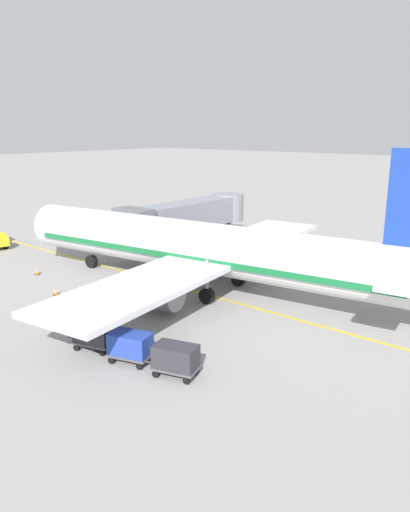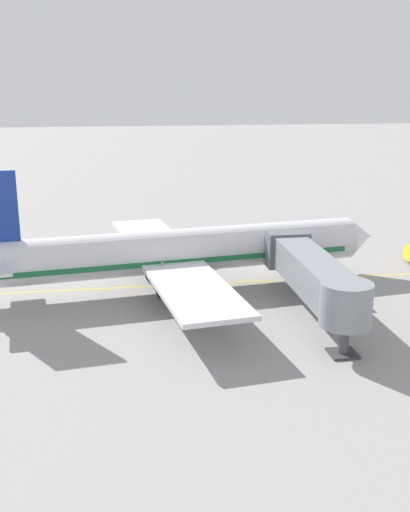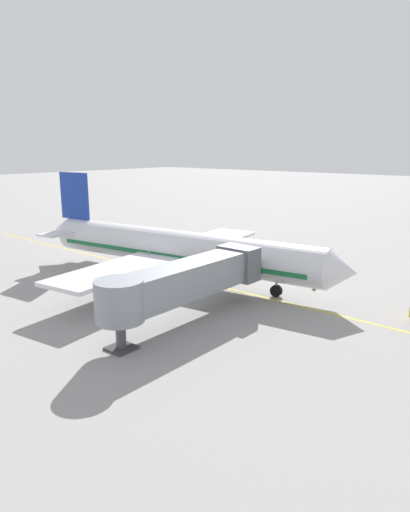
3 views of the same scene
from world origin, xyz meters
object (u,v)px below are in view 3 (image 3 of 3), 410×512
object	(u,v)px
baggage_cart_second_in_train	(210,246)
safety_cone_nose_left	(275,273)
jet_bridge	(185,280)
baggage_tug_lead	(226,252)
ground_crew_wing_walker	(236,263)
baggage_cart_front	(227,249)
baggage_cart_third_in_train	(192,244)
safety_cone_nose_right	(314,287)
parked_airliner	(175,249)

from	to	relation	value
baggage_cart_second_in_train	safety_cone_nose_left	xyz separation A→B (m)	(3.51, 12.00, -0.66)
jet_bridge	baggage_tug_lead	size ratio (longest dim) A/B	5.84
jet_bridge	ground_crew_wing_walker	distance (m)	16.46
baggage_cart_front	baggage_cart_third_in_train	xyz separation A→B (m)	(0.69, -5.40, 0.00)
safety_cone_nose_right	baggage_cart_third_in_train	bearing A→B (deg)	-103.87
parked_airliner	baggage_tug_lead	bearing A→B (deg)	-171.40
jet_bridge	baggage_cart_second_in_train	size ratio (longest dim) A/B	5.45
baggage_tug_lead	safety_cone_nose_right	distance (m)	15.53
baggage_cart_third_in_train	ground_crew_wing_walker	xyz separation A→B (m)	(4.36, 10.53, 0.00)
baggage_cart_second_in_train	ground_crew_wing_walker	size ratio (longest dim) A/B	1.76
parked_airliner	safety_cone_nose_left	bearing A→B (deg)	136.24
baggage_cart_second_in_train	baggage_cart_third_in_train	size ratio (longest dim) A/B	1.00
safety_cone_nose_left	baggage_cart_third_in_train	bearing A→B (deg)	-101.72
ground_crew_wing_walker	baggage_cart_second_in_train	bearing A→B (deg)	-121.77
jet_bridge	baggage_tug_lead	xyz separation A→B (m)	(-19.39, -10.89, -2.75)
safety_cone_nose_left	parked_airliner	bearing A→B (deg)	-43.76
baggage_cart_front	safety_cone_nose_left	bearing A→B (deg)	68.17
baggage_tug_lead	baggage_cart_third_in_train	world-z (taller)	baggage_tug_lead
baggage_tug_lead	baggage_cart_second_in_train	bearing A→B (deg)	-99.69
jet_bridge	ground_crew_wing_walker	xyz separation A→B (m)	(-15.08, -6.09, -2.51)
jet_bridge	baggage_cart_front	distance (m)	23.18
jet_bridge	baggage_cart_third_in_train	size ratio (longest dim) A/B	5.45
baggage_cart_front	parked_airliner	bearing A→B (deg)	9.61
parked_airliner	ground_crew_wing_walker	world-z (taller)	parked_airliner
jet_bridge	safety_cone_nose_left	distance (m)	16.78
ground_crew_wing_walker	safety_cone_nose_right	size ratio (longest dim) A/B	2.86
safety_cone_nose_left	safety_cone_nose_right	xyz separation A→B (m)	(1.98, 5.66, 0.00)
safety_cone_nose_left	baggage_tug_lead	bearing A→B (deg)	-108.39
baggage_cart_third_in_train	ground_crew_wing_walker	size ratio (longest dim) A/B	1.76
parked_airliner	baggage_tug_lead	world-z (taller)	parked_airliner
ground_crew_wing_walker	jet_bridge	bearing A→B (deg)	21.98
baggage_cart_second_in_train	baggage_cart_third_in_train	bearing A→B (deg)	-80.78
jet_bridge	baggage_cart_third_in_train	distance (m)	25.70
safety_cone_nose_left	safety_cone_nose_right	size ratio (longest dim) A/B	1.00
safety_cone_nose_right	jet_bridge	bearing A→B (deg)	-14.82
parked_airliner	jet_bridge	size ratio (longest dim) A/B	2.31
baggage_tug_lead	baggage_cart_front	bearing A→B (deg)	-156.67
baggage_cart_front	ground_crew_wing_walker	bearing A→B (deg)	45.46
parked_airliner	baggage_cart_front	world-z (taller)	parked_airliner
baggage_tug_lead	baggage_cart_front	xyz separation A→B (m)	(-0.74, -0.32, 0.24)
parked_airliner	jet_bridge	bearing A→B (deg)	47.04
baggage_cart_second_in_train	safety_cone_nose_right	size ratio (longest dim) A/B	5.04
jet_bridge	baggage_cart_third_in_train	xyz separation A→B (m)	(-19.44, -16.62, -2.51)
baggage_cart_second_in_train	safety_cone_nose_right	xyz separation A→B (m)	(5.49, 17.66, -0.66)
parked_airliner	safety_cone_nose_right	distance (m)	14.58
baggage_tug_lead	ground_crew_wing_walker	xyz separation A→B (m)	(4.30, 4.81, 0.24)
jet_bridge	safety_cone_nose_right	xyz separation A→B (m)	(-14.40, 3.81, -3.17)
safety_cone_nose_right	parked_airliner	bearing A→B (deg)	-66.20
jet_bridge	ground_crew_wing_walker	size ratio (longest dim) A/B	9.58
parked_airliner	ground_crew_wing_walker	size ratio (longest dim) A/B	22.08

